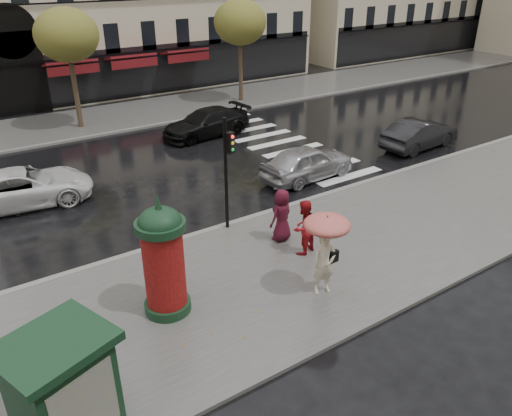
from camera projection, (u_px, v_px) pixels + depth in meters
ground at (301, 254)px, 16.66m from camera, size 160.00×160.00×0.00m
near_sidewalk at (311, 259)px, 16.26m from camera, size 90.00×7.00×0.12m
far_sidewalk at (109, 118)px, 30.76m from camera, size 90.00×6.00×0.12m
near_kerb at (252, 218)px, 18.86m from camera, size 90.00×0.25×0.14m
far_kerb at (127, 130)px, 28.53m from camera, size 90.00×0.25×0.14m
zebra_crossing at (277, 143)px, 26.79m from camera, size 3.60×11.75×0.01m
tree_far_left at (67, 36)px, 26.74m from camera, size 3.40×3.40×6.64m
tree_far_right at (240, 23)px, 32.22m from camera, size 3.40×3.40×6.64m
woman_umbrella at (326, 242)px, 13.85m from camera, size 1.31×1.31×2.52m
woman_red at (303, 227)px, 16.12m from camera, size 1.05×0.90×1.87m
man_burgundy at (282, 215)px, 16.89m from camera, size 1.02×0.79×1.86m
morris_column at (163, 257)px, 13.09m from camera, size 1.31×1.31×3.53m
traffic_light at (227, 164)px, 16.96m from camera, size 0.30×0.40×4.07m
newsstand at (63, 388)px, 9.67m from camera, size 2.45×2.25×2.41m
car_silver at (307, 162)px, 22.10m from camera, size 4.61×2.10×1.54m
car_darkgrey at (420, 134)px, 25.72m from camera, size 4.71×1.92×1.52m
car_white at (23, 187)px, 19.73m from camera, size 5.59×3.12×1.48m
car_black at (206, 123)px, 27.53m from camera, size 5.26×2.54×1.48m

